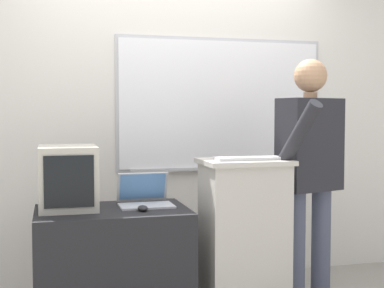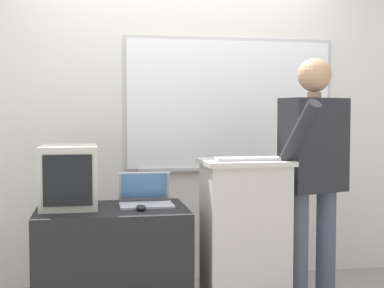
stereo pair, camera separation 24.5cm
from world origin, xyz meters
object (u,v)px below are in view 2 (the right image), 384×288
Objects in this scene: wireless_keyboard at (248,159)px; computer_mouse_by_laptop at (141,208)px; lectern_podium at (244,241)px; laptop at (145,195)px; crt_monitor at (69,176)px; side_desk at (113,267)px; person_presenter at (314,167)px.

wireless_keyboard reaches higher than computer_mouse_by_laptop.
lectern_podium is 0.69m from laptop.
crt_monitor is (-0.47, -0.02, 0.13)m from laptop.
computer_mouse_by_laptop is at bearing -34.03° from side_desk.
person_presenter is at bearing 6.36° from lectern_podium.
person_presenter is 5.04× the size of laptop.
wireless_keyboard reaches higher than side_desk.
laptop is (-1.09, 0.13, -0.18)m from person_presenter.
lectern_podium is 0.67m from person_presenter.
side_desk is 9.19× the size of computer_mouse_by_laptop.
computer_mouse_by_laptop is at bearing 178.49° from wireless_keyboard.
lectern_podium is 3.10× the size of laptop.
person_presenter is at bearing -3.75° from crt_monitor.
computer_mouse_by_laptop is at bearing 167.73° from person_presenter.
crt_monitor is at bearing -177.09° from laptop.
side_desk is at bearing -16.80° from crt_monitor.
computer_mouse_by_laptop is 0.50m from crt_monitor.
laptop is 0.80× the size of wireless_keyboard.
wireless_keyboard reaches higher than lectern_podium.
side_desk is at bearing 171.01° from wireless_keyboard.
lectern_podium is 0.53m from wireless_keyboard.
wireless_keyboard is 1.11m from crt_monitor.
computer_mouse_by_laptop is (0.17, -0.11, 0.39)m from side_desk.
computer_mouse_by_laptop is (-0.65, -0.04, 0.24)m from lectern_podium.
computer_mouse_by_laptop is 0.24× the size of crt_monitor.
crt_monitor is (-1.09, 0.21, -0.11)m from wireless_keyboard.
side_desk is 0.44m from computer_mouse_by_laptop.
laptop is at bearing 163.48° from lectern_podium.
person_presenter is (1.31, -0.02, 0.60)m from side_desk.
wireless_keyboard is 0.72m from computer_mouse_by_laptop.
lectern_podium is 2.49× the size of wireless_keyboard.
side_desk is at bearing -154.67° from laptop.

